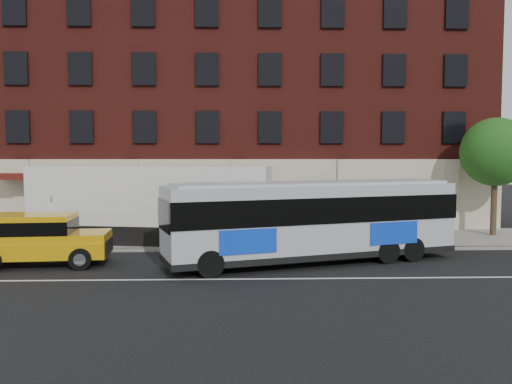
{
  "coord_description": "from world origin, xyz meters",
  "views": [
    {
      "loc": [
        0.03,
        -17.84,
        4.37
      ],
      "look_at": [
        0.77,
        5.5,
        2.74
      ],
      "focal_mm": 36.96,
      "sensor_mm": 36.0,
      "label": 1
    }
  ],
  "objects_px": {
    "sign_pole": "(51,220)",
    "city_bus": "(313,218)",
    "yellow_suv": "(36,236)",
    "shipping_container": "(150,206)",
    "street_tree": "(496,155)"
  },
  "relations": [
    {
      "from": "city_bus",
      "to": "shipping_container",
      "type": "relative_size",
      "value": 1.04
    },
    {
      "from": "yellow_suv",
      "to": "shipping_container",
      "type": "distance_m",
      "value": 5.9
    },
    {
      "from": "street_tree",
      "to": "yellow_suv",
      "type": "height_order",
      "value": "street_tree"
    },
    {
      "from": "sign_pole",
      "to": "yellow_suv",
      "type": "height_order",
      "value": "sign_pole"
    },
    {
      "from": "shipping_container",
      "to": "city_bus",
      "type": "bearing_deg",
      "value": -30.69
    },
    {
      "from": "street_tree",
      "to": "yellow_suv",
      "type": "distance_m",
      "value": 22.71
    },
    {
      "from": "city_bus",
      "to": "yellow_suv",
      "type": "bearing_deg",
      "value": -178.97
    },
    {
      "from": "city_bus",
      "to": "shipping_container",
      "type": "distance_m",
      "value": 8.51
    },
    {
      "from": "city_bus",
      "to": "yellow_suv",
      "type": "relative_size",
      "value": 2.25
    },
    {
      "from": "shipping_container",
      "to": "street_tree",
      "type": "bearing_deg",
      "value": 6.03
    },
    {
      "from": "sign_pole",
      "to": "yellow_suv",
      "type": "bearing_deg",
      "value": -80.88
    },
    {
      "from": "sign_pole",
      "to": "city_bus",
      "type": "relative_size",
      "value": 0.2
    },
    {
      "from": "sign_pole",
      "to": "shipping_container",
      "type": "xyz_separation_m",
      "value": [
        4.19,
        1.45,
        0.46
      ]
    },
    {
      "from": "shipping_container",
      "to": "yellow_suv",
      "type": "bearing_deg",
      "value": -129.14
    },
    {
      "from": "sign_pole",
      "to": "city_bus",
      "type": "bearing_deg",
      "value": -14.09
    }
  ]
}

